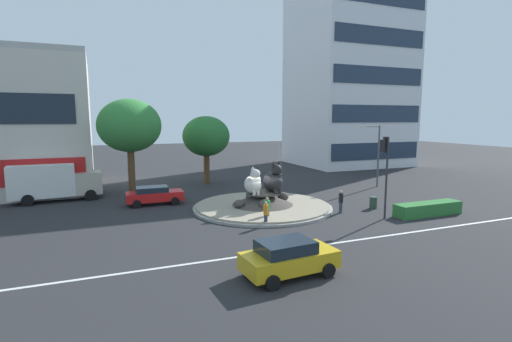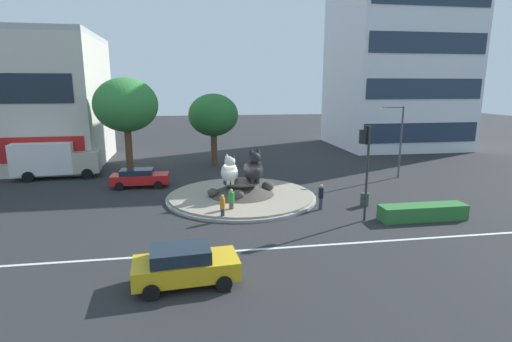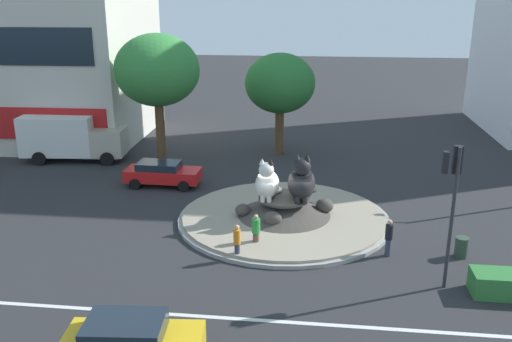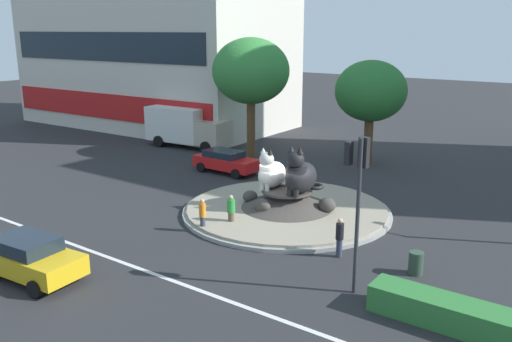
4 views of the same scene
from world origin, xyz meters
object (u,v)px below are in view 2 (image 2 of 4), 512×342
object	(u,v)px
sedan_on_far_lane	(185,265)
broadleaf_tree_behind_island	(126,105)
office_tower	(398,48)
hatchback_near_shophouse	(139,177)
cat_statue_white	(230,171)
second_tree_near_tower	(213,115)
litter_bin	(365,200)
streetlight_arm	(398,136)
pedestrian_black_shirt	(321,196)
cat_statue_black	(253,169)
pedestrian_orange_shirt	(223,207)
traffic_light_mast	(366,153)
pedestrian_green_shirt	(231,201)
delivery_box_truck	(54,159)

from	to	relation	value
sedan_on_far_lane	broadleaf_tree_behind_island	bearing A→B (deg)	98.99
office_tower	hatchback_near_shophouse	size ratio (longest dim) A/B	5.64
cat_statue_white	second_tree_near_tower	bearing A→B (deg)	-178.48
litter_bin	office_tower	bearing A→B (deg)	59.04
cat_statue_white	broadleaf_tree_behind_island	world-z (taller)	broadleaf_tree_behind_island
streetlight_arm	pedestrian_black_shirt	distance (m)	12.36
broadleaf_tree_behind_island	second_tree_near_tower	world-z (taller)	broadleaf_tree_behind_island
cat_statue_black	broadleaf_tree_behind_island	bearing A→B (deg)	-135.77
streetlight_arm	pedestrian_orange_shirt	size ratio (longest dim) A/B	3.84
cat_statue_white	office_tower	distance (m)	34.00
second_tree_near_tower	traffic_light_mast	bearing A→B (deg)	-66.91
cat_statue_white	hatchback_near_shophouse	world-z (taller)	cat_statue_white
pedestrian_green_shirt	litter_bin	world-z (taller)	pedestrian_green_shirt
streetlight_arm	sedan_on_far_lane	world-z (taller)	streetlight_arm
delivery_box_truck	hatchback_near_shophouse	bearing A→B (deg)	-35.96
pedestrian_orange_shirt	broadleaf_tree_behind_island	bearing A→B (deg)	34.47
hatchback_near_shophouse	litter_bin	world-z (taller)	hatchback_near_shophouse
pedestrian_green_shirt	delivery_box_truck	distance (m)	18.61
sedan_on_far_lane	delivery_box_truck	bearing A→B (deg)	113.91
second_tree_near_tower	delivery_box_truck	size ratio (longest dim) A/B	1.00
traffic_light_mast	sedan_on_far_lane	bearing A→B (deg)	123.64
broadleaf_tree_behind_island	hatchback_near_shophouse	bearing A→B (deg)	-73.41
cat_statue_black	broadleaf_tree_behind_island	size ratio (longest dim) A/B	0.30
cat_statue_white	traffic_light_mast	xyz separation A→B (m)	(7.36, -5.59, 2.05)
broadleaf_tree_behind_island	second_tree_near_tower	distance (m)	8.45
cat_statue_black	sedan_on_far_lane	world-z (taller)	cat_statue_black
delivery_box_truck	litter_bin	bearing A→B (deg)	-33.30
broadleaf_tree_behind_island	hatchback_near_shophouse	size ratio (longest dim) A/B	1.93
cat_statue_black	traffic_light_mast	size ratio (longest dim) A/B	0.45
cat_statue_white	delivery_box_truck	bearing A→B (deg)	-122.57
pedestrian_orange_shirt	pedestrian_green_shirt	size ratio (longest dim) A/B	1.01
cat_statue_white	delivery_box_truck	distance (m)	16.93
streetlight_arm	delivery_box_truck	xyz separation A→B (m)	(-29.16, 4.61, -2.00)
office_tower	hatchback_near_shophouse	xyz separation A→B (m)	(-30.36, -17.44, -11.67)
cat_statue_white	pedestrian_green_shirt	size ratio (longest dim) A/B	1.38
cat_statue_black	pedestrian_green_shirt	size ratio (longest dim) A/B	1.60
second_tree_near_tower	pedestrian_black_shirt	bearing A→B (deg)	-69.36
hatchback_near_shophouse	office_tower	bearing A→B (deg)	30.62
cat_statue_black	pedestrian_black_shirt	size ratio (longest dim) A/B	1.51
second_tree_near_tower	pedestrian_orange_shirt	size ratio (longest dim) A/B	4.42
office_tower	pedestrian_orange_shirt	size ratio (longest dim) A/B	15.55
second_tree_near_tower	sedan_on_far_lane	distance (m)	24.73
pedestrian_black_shirt	sedan_on_far_lane	distance (m)	12.00
office_tower	broadleaf_tree_behind_island	size ratio (longest dim) A/B	2.92
delivery_box_truck	pedestrian_orange_shirt	bearing A→B (deg)	-50.59
pedestrian_orange_shirt	sedan_on_far_lane	xyz separation A→B (m)	(-2.08, -7.36, -0.02)
cat_statue_white	streetlight_arm	world-z (taller)	streetlight_arm
traffic_light_mast	delivery_box_truck	bearing A→B (deg)	58.79
pedestrian_green_shirt	hatchback_near_shophouse	size ratio (longest dim) A/B	0.36
pedestrian_orange_shirt	delivery_box_truck	distance (m)	19.01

